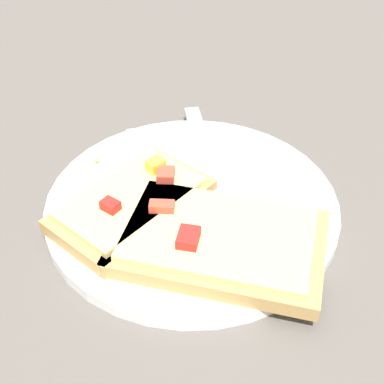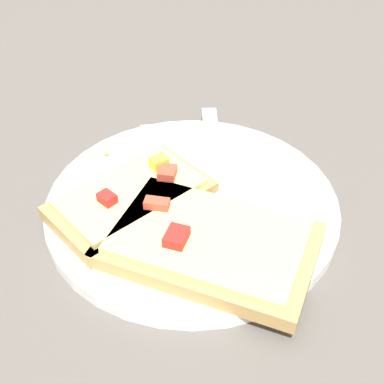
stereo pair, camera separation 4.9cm
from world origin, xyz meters
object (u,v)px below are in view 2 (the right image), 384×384
object	(u,v)px
pizza_slice_main	(209,242)
plate	(192,205)
fork	(148,195)
knife	(214,157)
pizza_slice_corner	(131,198)

from	to	relation	value
pizza_slice_main	plate	bearing A→B (deg)	124.40
plate	pizza_slice_main	distance (m)	0.07
plate	fork	distance (m)	0.04
fork	knife	size ratio (longest dim) A/B	1.00
pizza_slice_main	knife	bearing A→B (deg)	108.44
plate	fork	xyz separation A→B (m)	(-0.02, -0.04, 0.01)
plate	pizza_slice_corner	world-z (taller)	pizza_slice_corner
plate	pizza_slice_corner	distance (m)	0.06
knife	pizza_slice_corner	xyz separation A→B (m)	(0.04, -0.10, 0.01)
fork	pizza_slice_corner	world-z (taller)	pizza_slice_corner
pizza_slice_main	pizza_slice_corner	distance (m)	0.09
knife	pizza_slice_corner	size ratio (longest dim) A/B	1.25
fork	knife	world-z (taller)	knife
plate	pizza_slice_main	world-z (taller)	pizza_slice_main
fork	knife	xyz separation A→B (m)	(-0.03, 0.08, 0.00)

